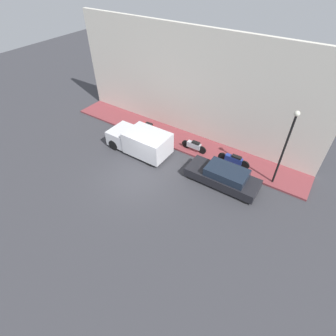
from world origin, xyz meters
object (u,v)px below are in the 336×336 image
delivery_van (140,141)px  scooter_silver (194,146)px  parked_car (223,176)px  motorcycle_blue (234,160)px  streetlamp (287,142)px  motorcycle_red (148,127)px

delivery_van → scooter_silver: bearing=-58.0°
parked_car → motorcycle_blue: (1.82, 0.11, -0.01)m
parked_car → streetlamp: streetlamp is taller
delivery_van → scooter_silver: (1.97, -3.15, -0.33)m
parked_car → motorcycle_blue: size_ratio=2.05×
scooter_silver → motorcycle_blue: size_ratio=0.87×
delivery_van → motorcycle_blue: bearing=-71.8°
parked_car → motorcycle_red: 7.32m
streetlamp → parked_car: bearing=124.0°
motorcycle_blue → streetlamp: streetlamp is taller
motorcycle_red → scooter_silver: motorcycle_red is taller
parked_car → motorcycle_blue: bearing=3.3°
delivery_van → parked_car: bearing=-88.4°
scooter_silver → motorcycle_red: bearing=88.5°
scooter_silver → motorcycle_blue: bearing=-89.6°
motorcycle_red → motorcycle_blue: (-0.09, -6.96, 0.02)m
motorcycle_blue → streetlamp: 3.62m
motorcycle_blue → streetlamp: (-0.12, -2.62, 2.49)m
delivery_van → streetlamp: streetlamp is taller
motorcycle_red → streetlamp: bearing=-91.2°
motorcycle_red → scooter_silver: size_ratio=1.01×
delivery_van → motorcycle_red: size_ratio=2.35×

